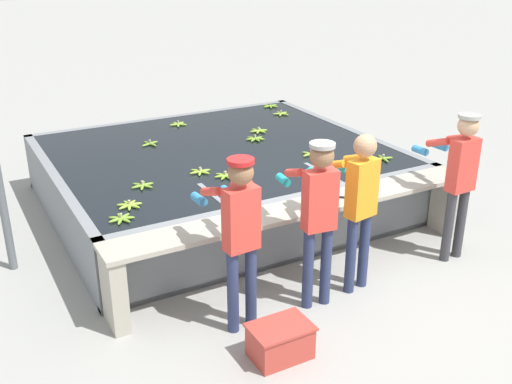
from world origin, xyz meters
The scene contains 22 objects.
ground_plane centered at (0.00, 0.00, 0.00)m, with size 80.00×80.00×0.00m, color #999993.
wash_tank centered at (0.00, 2.42, 0.40)m, with size 4.49×3.95×0.82m.
work_ledge centered at (0.00, 0.23, 0.59)m, with size 4.49×0.45×0.82m.
worker_0 centered at (-1.10, -0.35, 1.05)m, with size 0.44×0.73×1.72m.
worker_1 centered at (-0.24, -0.36, 1.07)m, with size 0.46×0.74×1.74m.
worker_2 centered at (0.30, -0.30, 1.04)m, with size 0.48×0.74×1.72m.
worker_3 centered at (1.70, -0.30, 1.07)m, with size 0.42×0.73×1.74m.
banana_bunch_floating_0 centered at (0.98, 1.59, 0.84)m, with size 0.27×0.27×0.08m.
banana_bunch_floating_1 centered at (1.80, 4.08, 0.84)m, with size 0.28×0.27×0.08m.
banana_bunch_floating_2 centered at (0.89, 2.87, 0.84)m, with size 0.28×0.27×0.08m.
banana_bunch_floating_3 centered at (1.71, 0.98, 0.84)m, with size 0.28×0.28×0.08m.
banana_bunch_floating_4 centered at (-1.36, 1.59, 0.84)m, with size 0.28×0.27×0.08m.
banana_bunch_floating_5 centered at (-0.03, 3.79, 0.84)m, with size 0.27×0.28×0.08m.
banana_bunch_floating_6 centered at (1.69, 3.56, 0.84)m, with size 0.28×0.27×0.08m.
banana_bunch_floating_7 centered at (-0.75, 3.06, 0.84)m, with size 0.28×0.28×0.08m.
banana_bunch_floating_8 centered at (0.65, 2.55, 0.84)m, with size 0.28×0.27×0.08m.
banana_bunch_floating_9 centered at (-1.67, 1.11, 0.84)m, with size 0.28×0.28×0.08m.
banana_bunch_floating_10 centered at (-0.59, 1.69, 0.84)m, with size 0.28×0.26×0.08m.
banana_bunch_floating_11 centered at (-1.85, 0.82, 0.84)m, with size 0.28×0.28×0.08m.
banana_bunch_floating_12 centered at (-0.38, 1.41, 0.84)m, with size 0.28×0.28×0.08m.
knife_0 centered at (0.51, 0.16, 0.83)m, with size 0.29×0.24×0.02m.
crate centered at (-1.00, -0.94, 0.16)m, with size 0.55×0.39×0.32m.
Camera 1 is at (-3.32, -4.70, 3.42)m, focal length 42.00 mm.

